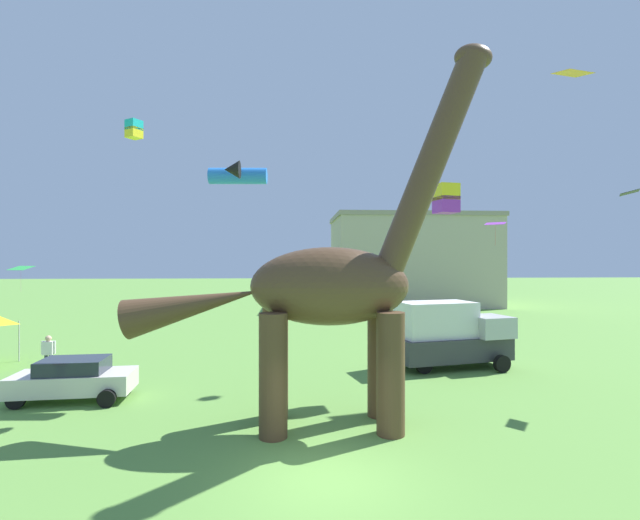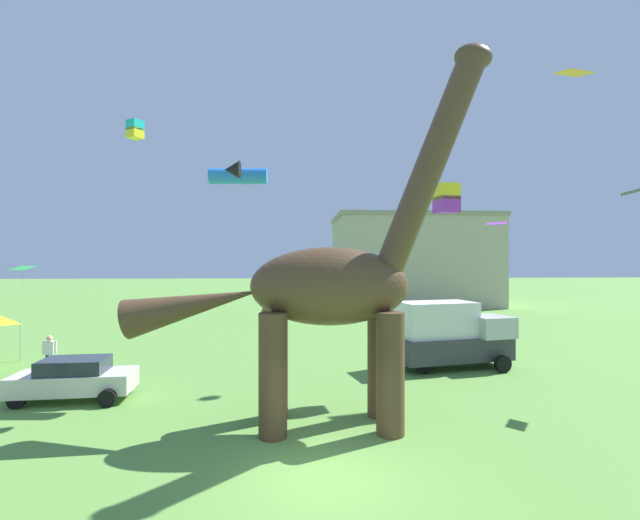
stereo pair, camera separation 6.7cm
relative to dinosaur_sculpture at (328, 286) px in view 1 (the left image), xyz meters
name	(u,v)px [view 1 (the left image)]	position (x,y,z in m)	size (l,w,h in m)	color
ground_plane	(327,478)	(-0.30, -3.39, -4.40)	(240.00, 240.00, 0.00)	#5B8E3D
dinosaur_sculpture	(328,286)	(0.00, 0.00, 0.00)	(11.65, 2.47, 12.17)	#513823
parked_sedan_left	(74,379)	(-9.27, 3.15, -3.60)	(4.33, 2.12, 1.55)	silver
parked_box_truck	(449,334)	(6.50, 7.28, -2.75)	(5.93, 3.29, 3.20)	#38383D
person_vendor_side	(48,350)	(-12.38, 7.33, -3.34)	(0.65, 0.29, 1.75)	#2D3347
kite_mid_right	(134,129)	(-10.71, 13.66, 8.75)	(1.04, 1.04, 1.08)	#19B2B7
kite_near_low	(495,224)	(14.77, 20.19, 3.70)	(1.87, 1.77, 1.86)	purple
kite_far_right	(446,199)	(5.30, 4.33, 3.40)	(0.99, 0.99, 1.22)	yellow
kite_high_right	(237,175)	(-3.42, 4.58, 4.35)	(2.44, 2.09, 0.71)	#287AE5
kite_far_left	(464,64)	(7.97, 9.19, 11.23)	(0.47, 0.47, 0.53)	purple
kite_mid_left	(629,193)	(12.16, 2.82, 3.49)	(1.02, 1.07, 0.16)	black
kite_trailing	(21,268)	(-21.94, 21.63, 0.21)	(1.86, 1.59, 1.98)	green
kite_mid_center	(573,73)	(11.85, 5.93, 9.49)	(1.72, 1.44, 0.23)	orange
background_building_block	(410,260)	(12.85, 38.51, 0.85)	(18.21, 12.32, 10.49)	#B7A893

